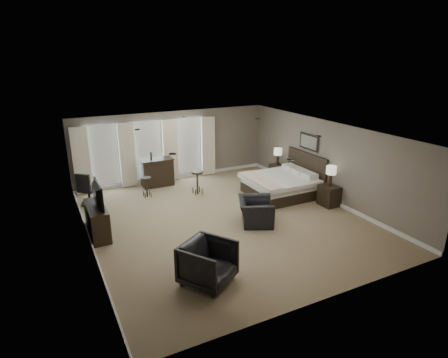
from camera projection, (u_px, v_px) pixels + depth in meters
name	position (u px, v px, depth m)	size (l,w,h in m)	color
room	(224.00, 177.00, 10.57)	(7.60, 8.60, 2.64)	#837153
window_bay	(149.00, 152.00, 13.65)	(5.25, 0.20, 2.30)	silver
bed	(280.00, 176.00, 12.63)	(2.15, 2.06, 1.37)	silver
nightstand_near	(329.00, 196.00, 11.90)	(0.49, 0.60, 0.65)	black
nightstand_far	(277.00, 172.00, 14.36)	(0.44, 0.54, 0.59)	black
lamp_near	(331.00, 176.00, 11.69)	(0.32, 0.32, 0.65)	beige
lamp_far	(278.00, 157.00, 14.17)	(0.31, 0.31, 0.64)	beige
wall_art	(309.00, 142.00, 12.77)	(0.04, 0.96, 0.56)	slate
dresser	(97.00, 221.00, 9.93)	(0.46, 1.43, 0.83)	black
tv	(95.00, 204.00, 9.77)	(1.11, 0.64, 0.15)	black
armchair_near	(256.00, 207.00, 10.62)	(1.10, 0.71, 0.96)	black
armchair_far	(208.00, 261.00, 7.82)	(0.99, 0.92, 1.02)	black
bar_counter	(157.00, 172.00, 13.63)	(1.16, 0.61, 1.02)	black
bar_stool_left	(147.00, 187.00, 12.59)	(0.33, 0.33, 0.69)	black
bar_stool_right	(197.00, 183.00, 12.84)	(0.39, 0.39, 0.82)	black
desk_chair	(88.00, 188.00, 11.89)	(0.56, 0.56, 1.10)	black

